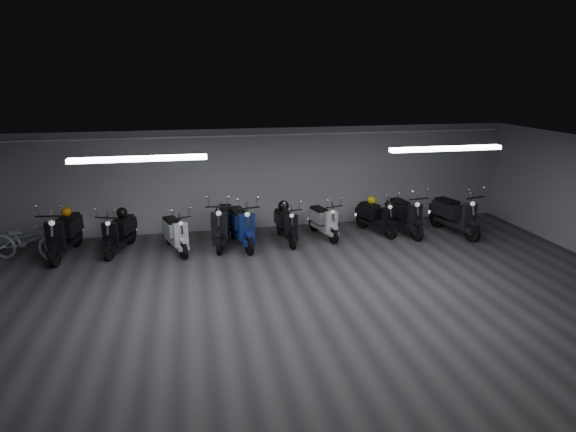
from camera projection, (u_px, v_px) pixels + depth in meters
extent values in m
cube|color=#313133|center=(313.00, 307.00, 8.85)|extent=(14.00, 10.00, 0.01)
cube|color=gray|center=(316.00, 159.00, 8.04)|extent=(14.00, 10.00, 0.01)
cube|color=gray|center=(269.00, 179.00, 13.14)|extent=(14.00, 0.01, 2.80)
cube|color=white|center=(139.00, 159.00, 8.42)|extent=(2.40, 0.18, 0.08)
cube|color=white|center=(446.00, 149.00, 9.58)|extent=(2.40, 0.18, 0.08)
cylinder|color=white|center=(269.00, 135.00, 12.71)|extent=(13.60, 0.05, 0.05)
imported|color=white|center=(26.00, 237.00, 10.96)|extent=(1.89, 1.17, 1.15)
sphere|color=orange|center=(66.00, 212.00, 11.32)|extent=(0.23, 0.23, 0.23)
sphere|color=gold|center=(371.00, 200.00, 12.91)|extent=(0.23, 0.23, 0.23)
sphere|color=black|center=(122.00, 213.00, 11.59)|extent=(0.26, 0.26, 0.26)
sphere|color=black|center=(283.00, 206.00, 12.26)|extent=(0.29, 0.29, 0.29)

